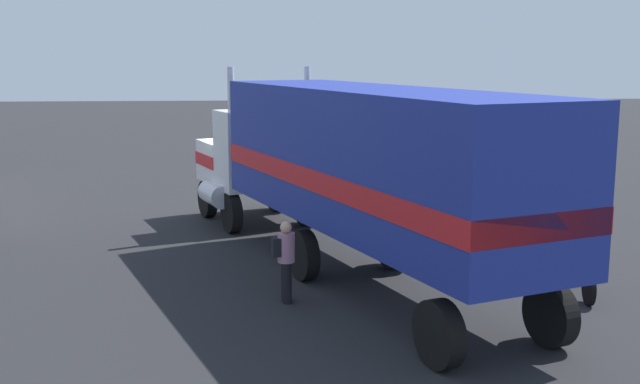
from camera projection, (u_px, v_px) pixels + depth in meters
ground_plane at (245, 215)px, 23.42m from camera, size 120.00×120.00×0.00m
lane_stripe_near at (361, 216)px, 23.30m from camera, size 4.23×1.51×0.01m
lane_stripe_mid at (483, 254)px, 18.82m from camera, size 4.15×1.76×0.01m
semi_truck at (347, 161)px, 16.79m from camera, size 14.13×7.30×4.50m
person_bystander at (285, 258)px, 15.00m from camera, size 0.35×0.47×1.63m
motorcycle at (579, 271)px, 15.64m from camera, size 2.11×0.38×1.12m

